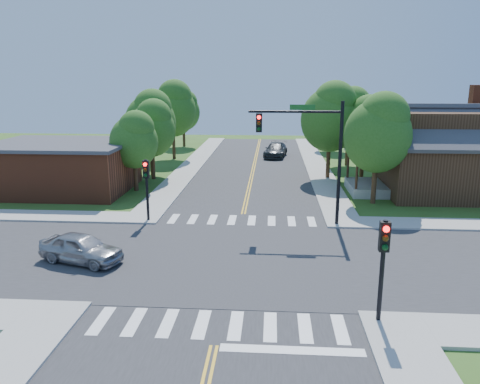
# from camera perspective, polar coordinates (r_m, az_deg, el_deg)

# --- Properties ---
(ground) EXTENTS (100.00, 100.00, 0.00)m
(ground) POSITION_cam_1_polar(r_m,az_deg,el_deg) (22.57, -0.81, -8.19)
(ground) COLOR #36541A
(ground) RESTS_ON ground
(road_ns) EXTENTS (10.00, 90.00, 0.04)m
(road_ns) POSITION_cam_1_polar(r_m,az_deg,el_deg) (22.56, -0.81, -8.15)
(road_ns) COLOR #2D2D30
(road_ns) RESTS_ON ground
(road_ew) EXTENTS (90.00, 10.00, 0.04)m
(road_ew) POSITION_cam_1_polar(r_m,az_deg,el_deg) (22.56, -0.81, -8.13)
(road_ew) COLOR #2D2D30
(road_ew) RESTS_ON ground
(intersection_patch) EXTENTS (10.20, 10.20, 0.06)m
(intersection_patch) POSITION_cam_1_polar(r_m,az_deg,el_deg) (22.57, -0.81, -8.19)
(intersection_patch) COLOR #2D2D30
(intersection_patch) RESTS_ON ground
(sidewalk_ne) EXTENTS (40.00, 40.00, 0.14)m
(sidewalk_ne) POSITION_cam_1_polar(r_m,az_deg,el_deg) (40.16, 24.36, 0.48)
(sidewalk_ne) COLOR #9E9B93
(sidewalk_ne) RESTS_ON ground
(sidewalk_nw) EXTENTS (40.00, 40.00, 0.14)m
(sidewalk_nw) POSITION_cam_1_polar(r_m,az_deg,el_deg) (41.53, -21.17, 1.18)
(sidewalk_nw) COLOR #9E9B93
(sidewalk_nw) RESTS_ON ground
(crosswalk_north) EXTENTS (8.85, 2.00, 0.01)m
(crosswalk_north) POSITION_cam_1_polar(r_m,az_deg,el_deg) (28.39, 0.23, -3.44)
(crosswalk_north) COLOR white
(crosswalk_north) RESTS_ON ground
(crosswalk_south) EXTENTS (8.85, 2.00, 0.01)m
(crosswalk_south) POSITION_cam_1_polar(r_m,az_deg,el_deg) (16.98, -2.62, -15.86)
(crosswalk_south) COLOR white
(crosswalk_south) RESTS_ON ground
(centerline) EXTENTS (0.30, 90.00, 0.01)m
(centerline) POSITION_cam_1_polar(r_m,az_deg,el_deg) (22.55, -0.81, -8.08)
(centerline) COLOR gold
(centerline) RESTS_ON ground
(stop_bar) EXTENTS (4.60, 0.45, 0.09)m
(stop_bar) POSITION_cam_1_polar(r_m,az_deg,el_deg) (15.73, 6.36, -18.75)
(stop_bar) COLOR white
(stop_bar) RESTS_ON ground
(signal_mast_ne) EXTENTS (5.30, 0.42, 7.20)m
(signal_mast_ne) POSITION_cam_1_polar(r_m,az_deg,el_deg) (26.78, 8.59, 5.90)
(signal_mast_ne) COLOR black
(signal_mast_ne) RESTS_ON ground
(signal_pole_se) EXTENTS (0.34, 0.42, 3.80)m
(signal_pole_se) POSITION_cam_1_polar(r_m,az_deg,el_deg) (16.74, 17.09, -7.05)
(signal_pole_se) COLOR black
(signal_pole_se) RESTS_ON ground
(signal_pole_nw) EXTENTS (0.34, 0.42, 3.80)m
(signal_pole_nw) POSITION_cam_1_polar(r_m,az_deg,el_deg) (28.05, -11.34, 1.60)
(signal_pole_nw) COLOR black
(signal_pole_nw) RESTS_ON ground
(house_ne) EXTENTS (13.05, 8.80, 7.11)m
(house_ne) POSITION_cam_1_polar(r_m,az_deg,el_deg) (37.89, 24.64, 4.75)
(house_ne) COLOR #321E11
(house_ne) RESTS_ON ground
(building_nw) EXTENTS (10.40, 8.40, 3.73)m
(building_nw) POSITION_cam_1_polar(r_m,az_deg,el_deg) (38.18, -20.83, 2.96)
(building_nw) COLOR brown
(building_nw) RESTS_ON ground
(tree_e_a) EXTENTS (4.49, 4.26, 7.63)m
(tree_e_a) POSITION_cam_1_polar(r_m,az_deg,el_deg) (32.70, 16.61, 7.14)
(tree_e_a) COLOR #382314
(tree_e_a) RESTS_ON ground
(tree_e_b) EXTENTS (4.22, 4.01, 7.18)m
(tree_e_b) POSITION_cam_1_polar(r_m,az_deg,el_deg) (39.79, 15.06, 7.89)
(tree_e_b) COLOR #382314
(tree_e_b) RESTS_ON ground
(tree_e_c) EXTENTS (4.54, 4.31, 7.72)m
(tree_e_c) POSITION_cam_1_polar(r_m,az_deg,el_deg) (47.10, 13.28, 9.27)
(tree_e_c) COLOR #382314
(tree_e_c) RESTS_ON ground
(tree_e_d) EXTENTS (4.03, 3.83, 6.86)m
(tree_e_d) POSITION_cam_1_polar(r_m,az_deg,el_deg) (56.57, 11.19, 9.48)
(tree_e_d) COLOR #382314
(tree_e_d) RESTS_ON ground
(tree_w_a) EXTENTS (3.62, 3.43, 6.15)m
(tree_w_a) POSITION_cam_1_polar(r_m,az_deg,el_deg) (36.07, -12.73, 6.38)
(tree_w_a) COLOR #382314
(tree_w_a) RESTS_ON ground
(tree_w_b) EXTENTS (4.45, 4.23, 7.57)m
(tree_w_b) POSITION_cam_1_polar(r_m,az_deg,el_deg) (41.87, -10.80, 8.74)
(tree_w_b) COLOR #382314
(tree_w_b) RESTS_ON ground
(tree_w_c) EXTENTS (4.90, 4.66, 8.34)m
(tree_w_c) POSITION_cam_1_polar(r_m,az_deg,el_deg) (50.03, -8.15, 10.20)
(tree_w_c) COLOR #382314
(tree_w_c) RESTS_ON ground
(tree_w_d) EXTENTS (4.15, 3.94, 7.05)m
(tree_w_d) POSITION_cam_1_polar(r_m,az_deg,el_deg) (59.38, -6.87, 9.95)
(tree_w_d) COLOR #382314
(tree_w_d) RESTS_ON ground
(tree_house) EXTENTS (4.87, 4.63, 8.29)m
(tree_house) POSITION_cam_1_polar(r_m,az_deg,el_deg) (40.04, 11.07, 9.19)
(tree_house) COLOR #382314
(tree_house) RESTS_ON ground
(tree_bldg) EXTENTS (4.01, 3.81, 6.81)m
(tree_bldg) POSITION_cam_1_polar(r_m,az_deg,el_deg) (40.10, -10.66, 7.82)
(tree_bldg) COLOR #382314
(tree_bldg) RESTS_ON ground
(car_silver) EXTENTS (3.99, 4.99, 1.38)m
(car_silver) POSITION_cam_1_polar(r_m,az_deg,el_deg) (23.14, -18.80, -6.57)
(car_silver) COLOR #A1A3A8
(car_silver) RESTS_ON ground
(car_dgrey) EXTENTS (3.62, 5.83, 1.51)m
(car_dgrey) POSITION_cam_1_polar(r_m,az_deg,el_deg) (51.28, 4.37, 5.09)
(car_dgrey) COLOR #2B2E30
(car_dgrey) RESTS_ON ground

